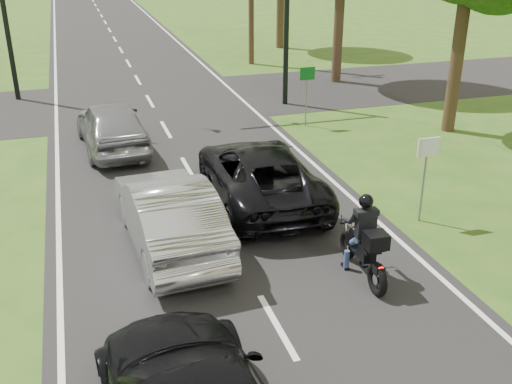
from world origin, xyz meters
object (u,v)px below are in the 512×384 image
(dark_suv, at_px, (259,173))
(silver_sedan, at_px, (169,213))
(silver_suv, at_px, (112,125))
(sign_green, at_px, (307,82))
(sign_white, at_px, (427,159))
(motorcycle_rider, at_px, (365,245))

(dark_suv, relative_size, silver_sedan, 1.12)
(silver_suv, distance_m, sign_green, 6.90)
(silver_sedan, height_order, sign_green, sign_green)
(dark_suv, height_order, silver_sedan, silver_sedan)
(silver_sedan, bearing_deg, sign_green, -133.14)
(dark_suv, xyz_separation_m, sign_white, (3.36, -2.29, 0.83))
(silver_sedan, xyz_separation_m, sign_green, (6.20, 7.46, 0.79))
(silver_suv, xyz_separation_m, sign_white, (6.64, -7.50, 0.79))
(silver_suv, height_order, sign_white, sign_white)
(silver_sedan, relative_size, sign_white, 2.28)
(silver_suv, bearing_deg, sign_white, 127.13)
(motorcycle_rider, xyz_separation_m, silver_suv, (-4.16, 9.39, 0.09))
(silver_suv, distance_m, sign_white, 10.05)
(motorcycle_rider, xyz_separation_m, dark_suv, (-0.88, 4.19, 0.05))
(silver_sedan, relative_size, sign_green, 2.28)
(dark_suv, distance_m, sign_green, 6.78)
(sign_white, xyz_separation_m, sign_green, (0.20, 8.00, 0.00))
(dark_suv, distance_m, sign_white, 4.16)
(motorcycle_rider, bearing_deg, sign_white, 39.74)
(sign_green, bearing_deg, silver_sedan, -129.70)
(motorcycle_rider, bearing_deg, silver_suv, 116.24)
(dark_suv, xyz_separation_m, silver_sedan, (-2.63, -1.76, 0.05))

